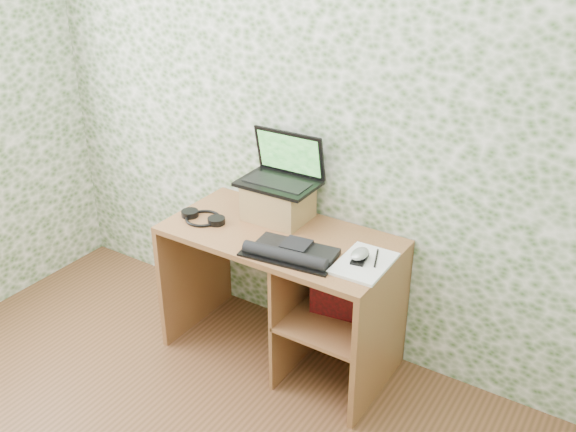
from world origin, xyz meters
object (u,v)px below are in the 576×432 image
Objects in this scene: desk at (296,281)px; notepad at (364,263)px; laptop at (283,171)px; riser at (278,202)px; keyboard at (291,252)px.

desk is 0.50m from notepad.
desk is at bearing 168.85° from notepad.
laptop is 1.25× the size of notepad.
riser reaches higher than keyboard.
riser is 0.97× the size of notepad.
notepad reaches higher than desk.
desk is 0.36m from keyboard.
riser is at bearing 124.77° from keyboard.
keyboard is (0.27, -0.30, -0.07)m from riser.
riser is at bearing -91.11° from laptop.
desk is at bearing -32.06° from riser.
desk is 3.82× the size of riser.
laptop is (-0.18, 0.16, 0.52)m from desk.
keyboard is 1.43× the size of notepad.
notepad is (0.60, -0.19, -0.09)m from riser.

